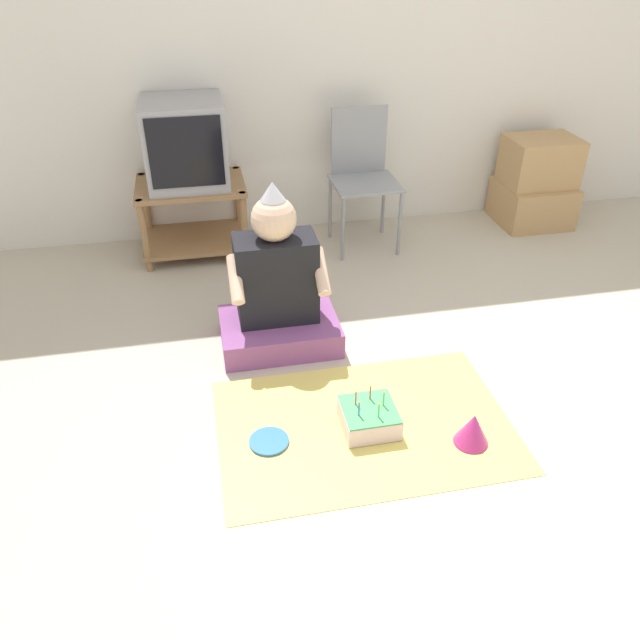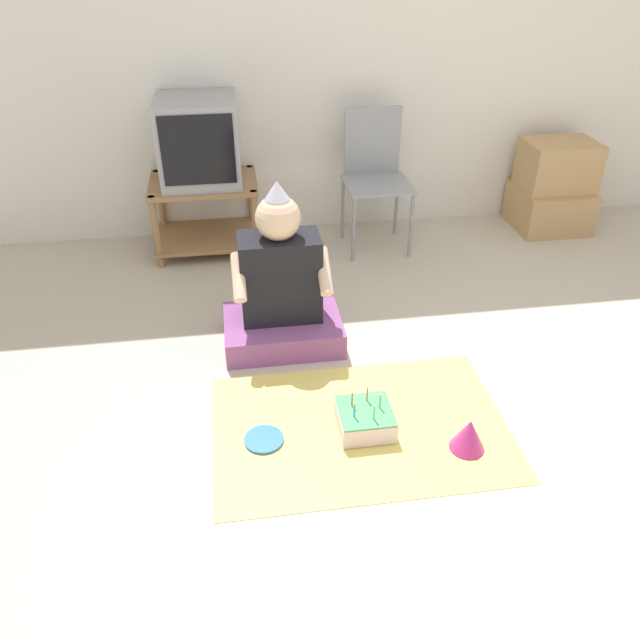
{
  "view_description": "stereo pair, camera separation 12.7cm",
  "coord_description": "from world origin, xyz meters",
  "px_view_note": "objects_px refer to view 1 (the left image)",
  "views": [
    {
      "loc": [
        -1.12,
        -1.85,
        1.91
      ],
      "look_at": [
        -0.65,
        0.49,
        0.35
      ],
      "focal_mm": 35.0,
      "sensor_mm": 36.0,
      "label": 1
    },
    {
      "loc": [
        -1.0,
        -1.87,
        1.91
      ],
      "look_at": [
        -0.65,
        0.49,
        0.35
      ],
      "focal_mm": 35.0,
      "sensor_mm": 36.0,
      "label": 2
    }
  ],
  "objects_px": {
    "cardboard_box_stack": "(536,184)",
    "person_seated": "(277,292)",
    "folding_chair": "(362,169)",
    "birthday_cake": "(369,417)",
    "paper_plate": "(269,441)",
    "tv": "(185,143)",
    "party_hat_blue": "(473,429)"
  },
  "relations": [
    {
      "from": "cardboard_box_stack",
      "to": "person_seated",
      "type": "distance_m",
      "value": 2.34
    },
    {
      "from": "folding_chair",
      "to": "cardboard_box_stack",
      "type": "relative_size",
      "value": 1.43
    },
    {
      "from": "birthday_cake",
      "to": "paper_plate",
      "type": "bearing_deg",
      "value": -178.54
    },
    {
      "from": "folding_chair",
      "to": "birthday_cake",
      "type": "distance_m",
      "value": 1.95
    },
    {
      "from": "folding_chair",
      "to": "paper_plate",
      "type": "height_order",
      "value": "folding_chair"
    },
    {
      "from": "birthday_cake",
      "to": "paper_plate",
      "type": "height_order",
      "value": "birthday_cake"
    },
    {
      "from": "paper_plate",
      "to": "cardboard_box_stack",
      "type": "bearing_deg",
      "value": 41.12
    },
    {
      "from": "tv",
      "to": "party_hat_blue",
      "type": "height_order",
      "value": "tv"
    },
    {
      "from": "tv",
      "to": "folding_chair",
      "type": "bearing_deg",
      "value": -3.52
    },
    {
      "from": "folding_chair",
      "to": "birthday_cake",
      "type": "xyz_separation_m",
      "value": [
        -0.44,
        -1.84,
        -0.46
      ]
    },
    {
      "from": "folding_chair",
      "to": "party_hat_blue",
      "type": "height_order",
      "value": "folding_chair"
    },
    {
      "from": "folding_chair",
      "to": "party_hat_blue",
      "type": "relative_size",
      "value": 5.91
    },
    {
      "from": "person_seated",
      "to": "paper_plate",
      "type": "height_order",
      "value": "person_seated"
    },
    {
      "from": "folding_chair",
      "to": "person_seated",
      "type": "xyz_separation_m",
      "value": [
        -0.73,
        -1.09,
        -0.22
      ]
    },
    {
      "from": "tv",
      "to": "paper_plate",
      "type": "xyz_separation_m",
      "value": [
        0.23,
        -1.92,
        -0.72
      ]
    },
    {
      "from": "person_seated",
      "to": "birthday_cake",
      "type": "xyz_separation_m",
      "value": [
        0.29,
        -0.75,
        -0.24
      ]
    },
    {
      "from": "birthday_cake",
      "to": "cardboard_box_stack",
      "type": "bearing_deg",
      "value": 47.44
    },
    {
      "from": "person_seated",
      "to": "birthday_cake",
      "type": "bearing_deg",
      "value": -68.93
    },
    {
      "from": "birthday_cake",
      "to": "party_hat_blue",
      "type": "distance_m",
      "value": 0.44
    },
    {
      "from": "tv",
      "to": "cardboard_box_stack",
      "type": "bearing_deg",
      "value": -0.18
    },
    {
      "from": "cardboard_box_stack",
      "to": "birthday_cake",
      "type": "distance_m",
      "value": 2.59
    },
    {
      "from": "cardboard_box_stack",
      "to": "person_seated",
      "type": "relative_size",
      "value": 0.71
    },
    {
      "from": "tv",
      "to": "person_seated",
      "type": "xyz_separation_m",
      "value": [
        0.39,
        -1.16,
        -0.44
      ]
    },
    {
      "from": "cardboard_box_stack",
      "to": "party_hat_blue",
      "type": "height_order",
      "value": "cardboard_box_stack"
    },
    {
      "from": "tv",
      "to": "birthday_cake",
      "type": "xyz_separation_m",
      "value": [
        0.67,
        -1.91,
        -0.68
      ]
    },
    {
      "from": "birthday_cake",
      "to": "party_hat_blue",
      "type": "relative_size",
      "value": 1.58
    },
    {
      "from": "cardboard_box_stack",
      "to": "birthday_cake",
      "type": "xyz_separation_m",
      "value": [
        -1.75,
        -1.9,
        -0.23
      ]
    },
    {
      "from": "tv",
      "to": "party_hat_blue",
      "type": "distance_m",
      "value": 2.44
    },
    {
      "from": "tv",
      "to": "party_hat_blue",
      "type": "bearing_deg",
      "value": -62.72
    },
    {
      "from": "birthday_cake",
      "to": "party_hat_blue",
      "type": "height_order",
      "value": "birthday_cake"
    },
    {
      "from": "tv",
      "to": "folding_chair",
      "type": "xyz_separation_m",
      "value": [
        1.11,
        -0.07,
        -0.22
      ]
    },
    {
      "from": "folding_chair",
      "to": "person_seated",
      "type": "bearing_deg",
      "value": -123.62
    }
  ]
}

